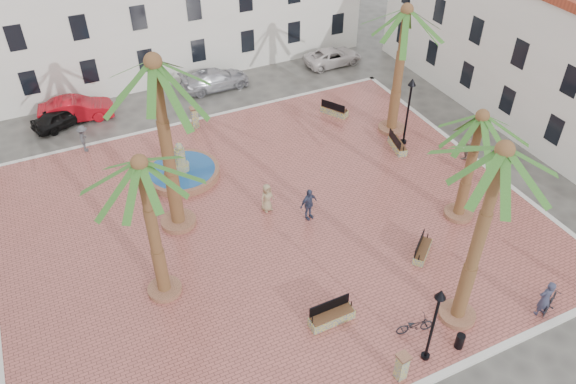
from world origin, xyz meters
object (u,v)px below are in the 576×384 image
object	(u,v)px
pedestrian_fountain_b	(309,204)
car_black	(62,116)
palm_ne	(405,25)
bench_e	(397,145)
bench_se	(422,251)
bollard_e	(500,178)
lamppost_e	(410,100)
car_silver	(215,79)
bicycle_b	(551,302)
pedestrian_north	(84,139)
cyclist_a	(545,298)
lamppost_s	(436,314)
fountain	(182,171)
pedestrian_fountain_a	(267,198)
bench_ne	(334,111)
palm_s	(499,171)
litter_bin	(460,341)
palm_sw	(143,180)
palm_nw	(156,83)
bench_s	(331,316)
pedestrian_east	(469,149)
bollard_se	(402,366)
bicycle_a	(415,325)
bollard_n	(195,117)
car_red	(76,109)
palm_e	(479,130)
car_white	(333,57)

from	to	relation	value
pedestrian_fountain_b	car_black	world-z (taller)	pedestrian_fountain_b
palm_ne	bench_e	xyz separation A→B (m)	(-0.88, -1.93, -6.50)
bench_se	bench_e	xyz separation A→B (m)	(4.01, 7.96, 0.01)
palm_ne	bollard_e	distance (m)	9.81
bench_se	lamppost_e	bearing A→B (deg)	21.13
car_silver	bicycle_b	bearing A→B (deg)	-167.31
bench_e	pedestrian_north	world-z (taller)	pedestrian_north
palm_ne	cyclist_a	xyz separation A→B (m)	(-2.50, -14.93, -5.81)
lamppost_s	fountain	bearing A→B (deg)	107.82
bench_se	car_black	size ratio (longest dim) A/B	0.42
bench_e	pedestrian_fountain_a	distance (m)	9.46
bench_ne	bicycle_b	size ratio (longest dim) A/B	1.19
car_black	bicycle_b	bearing A→B (deg)	-167.36
bench_e	car_silver	xyz separation A→B (m)	(-7.11, 12.09, 0.29)
palm_s	bench_se	world-z (taller)	palm_s
bicycle_b	litter_bin	bearing A→B (deg)	62.61
palm_sw	pedestrian_north	xyz separation A→B (m)	(-1.17, 12.74, -5.30)
palm_sw	lamppost_s	world-z (taller)	palm_sw
palm_nw	pedestrian_fountain_a	bearing A→B (deg)	-12.02
litter_bin	bicycle_b	size ratio (longest dim) A/B	0.45
palm_ne	lamppost_s	distance (m)	17.26
bench_s	cyclist_a	world-z (taller)	cyclist_a
palm_ne	pedestrian_east	bearing A→B (deg)	-66.76
lamppost_s	bicycle_b	distance (m)	6.55
bollard_se	car_black	xyz separation A→B (m)	(-8.80, 24.59, -0.17)
pedestrian_north	pedestrian_east	bearing A→B (deg)	-105.05
palm_sw	palm_ne	world-z (taller)	palm_ne
bench_s	pedestrian_north	xyz separation A→B (m)	(-6.97, 17.36, 0.54)
fountain	cyclist_a	world-z (taller)	fountain
fountain	bicycle_a	distance (m)	15.39
bench_ne	car_silver	world-z (taller)	car_silver
bicycle_a	car_silver	xyz separation A→B (m)	(-0.13, 23.58, 0.14)
bench_s	cyclist_a	xyz separation A→B (m)	(8.15, -3.44, 0.66)
palm_s	bollard_n	distance (m)	20.99
bench_e	car_red	xyz separation A→B (m)	(-16.58, 11.93, 0.34)
fountain	palm_e	world-z (taller)	palm_e
bicycle_b	pedestrian_north	bearing A→B (deg)	11.18
pedestrian_east	bollard_n	bearing A→B (deg)	-125.01
palm_nw	palm_sw	bearing A→B (deg)	-114.60
cyclist_a	pedestrian_fountain_a	world-z (taller)	cyclist_a
palm_e	pedestrian_fountain_a	distance (m)	10.71
pedestrian_east	bollard_e	bearing A→B (deg)	-1.90
palm_nw	cyclist_a	size ratio (longest dim) A/B	4.84
palm_ne	bench_s	world-z (taller)	palm_ne
fountain	pedestrian_east	xyz separation A→B (m)	(15.23, -5.73, 0.54)
palm_sw	palm_e	xyz separation A→B (m)	(14.96, -1.48, -1.03)
bicycle_b	car_black	size ratio (longest dim) A/B	0.40
bench_se	car_silver	distance (m)	20.29
pedestrian_north	bench_ne	bearing A→B (deg)	-86.64
palm_nw	car_white	bearing A→B (deg)	38.64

